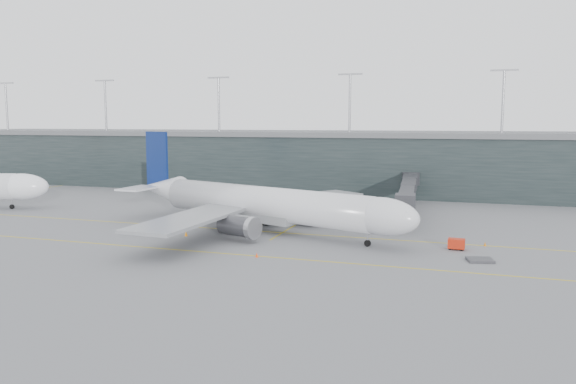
% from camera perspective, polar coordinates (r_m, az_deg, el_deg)
% --- Properties ---
extents(ground, '(320.00, 320.00, 0.00)m').
position_cam_1_polar(ground, '(96.04, -2.65, -3.53)').
color(ground, slate).
rests_on(ground, ground).
extents(taxiline_a, '(160.00, 0.25, 0.02)m').
position_cam_1_polar(taxiline_a, '(92.38, -3.52, -3.96)').
color(taxiline_a, gold).
rests_on(taxiline_a, ground).
extents(taxiline_b, '(160.00, 0.25, 0.02)m').
position_cam_1_polar(taxiline_b, '(78.04, -7.84, -6.10)').
color(taxiline_b, gold).
rests_on(taxiline_b, ground).
extents(taxiline_lead_main, '(0.25, 60.00, 0.02)m').
position_cam_1_polar(taxiline_lead_main, '(113.36, 3.28, -1.87)').
color(taxiline_lead_main, gold).
rests_on(taxiline_lead_main, ground).
extents(taxiline_lead_adj, '(0.25, 60.00, 0.02)m').
position_cam_1_polar(taxiline_lead_adj, '(154.15, -26.86, -0.23)').
color(taxiline_lead_adj, gold).
rests_on(taxiline_lead_adj, ground).
extents(terminal, '(240.00, 36.00, 29.00)m').
position_cam_1_polar(terminal, '(150.40, 5.12, 3.27)').
color(terminal, black).
rests_on(terminal, ground).
extents(main_aircraft, '(55.30, 50.98, 15.95)m').
position_cam_1_polar(main_aircraft, '(91.74, -2.65, -1.20)').
color(main_aircraft, silver).
rests_on(main_aircraft, ground).
extents(jet_bridge, '(6.53, 42.90, 6.44)m').
position_cam_1_polar(jet_bridge, '(113.87, 12.43, 0.45)').
color(jet_bridge, '#2A2A2F').
rests_on(jet_bridge, ground).
extents(gse_cart, '(2.35, 1.56, 1.55)m').
position_cam_1_polar(gse_cart, '(82.24, 16.74, -5.04)').
color(gse_cart, '#B5210C').
rests_on(gse_cart, ground).
extents(baggage_dolly, '(3.70, 3.23, 0.32)m').
position_cam_1_polar(baggage_dolly, '(76.62, 18.92, -6.54)').
color(baggage_dolly, '#343439').
rests_on(baggage_dolly, ground).
extents(uld_a, '(2.35, 2.06, 1.84)m').
position_cam_1_polar(uld_a, '(106.43, -2.55, -1.94)').
color(uld_a, '#35363A').
rests_on(uld_a, ground).
extents(uld_b, '(2.14, 1.85, 1.71)m').
position_cam_1_polar(uld_b, '(108.77, -2.11, -1.78)').
color(uld_b, '#35363A').
rests_on(uld_b, ground).
extents(uld_c, '(2.36, 2.03, 1.88)m').
position_cam_1_polar(uld_c, '(105.75, -0.25, -1.98)').
color(uld_c, '#35363A').
rests_on(uld_c, ground).
extents(cone_nose, '(0.40, 0.40, 0.64)m').
position_cam_1_polar(cone_nose, '(85.92, 19.39, -5.00)').
color(cone_nose, orange).
rests_on(cone_nose, ground).
extents(cone_wing_stbd, '(0.40, 0.40, 0.63)m').
position_cam_1_polar(cone_wing_stbd, '(74.72, -3.20, -6.40)').
color(cone_wing_stbd, '#F9440D').
rests_on(cone_wing_stbd, ground).
extents(cone_wing_port, '(0.41, 0.41, 0.66)m').
position_cam_1_polar(cone_wing_port, '(104.36, 4.46, -2.50)').
color(cone_wing_port, orange).
rests_on(cone_wing_port, ground).
extents(cone_tail, '(0.50, 0.50, 0.79)m').
position_cam_1_polar(cone_tail, '(89.41, -10.32, -4.19)').
color(cone_tail, orange).
rests_on(cone_tail, ground).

